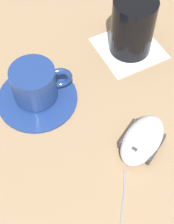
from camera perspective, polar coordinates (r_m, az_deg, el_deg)
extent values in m
plane|color=#9E7F5B|center=(0.64, 2.34, 2.93)|extent=(3.00, 3.00, 0.00)
cylinder|color=navy|center=(0.63, -8.27, 2.38)|extent=(0.15, 0.15, 0.01)
cylinder|color=navy|center=(0.61, -8.83, 4.77)|extent=(0.08, 0.08, 0.06)
torus|color=navy|center=(0.61, -4.68, 5.65)|extent=(0.05, 0.01, 0.05)
ellipsoid|color=silver|center=(0.57, 9.21, -4.58)|extent=(0.11, 0.12, 0.04)
cylinder|color=#38383D|center=(0.55, 7.93, -6.24)|extent=(0.01, 0.01, 0.01)
cube|color=#38383D|center=(0.57, 11.48, -6.10)|extent=(0.04, 0.04, 0.02)
cube|color=#38383D|center=(0.58, 6.84, -3.54)|extent=(0.04, 0.04, 0.02)
cylinder|color=gray|center=(0.55, 6.12, -11.96)|extent=(0.02, 0.05, 0.00)
cylinder|color=gray|center=(0.54, 5.80, -16.74)|extent=(0.02, 0.05, 0.00)
sphere|color=gray|center=(0.56, 6.19, -9.68)|extent=(0.00, 0.00, 0.00)
sphere|color=gray|center=(0.54, 6.05, -14.32)|extent=(0.00, 0.00, 0.00)
cube|color=white|center=(0.72, 6.95, 10.53)|extent=(0.15, 0.15, 0.00)
cylinder|color=black|center=(0.67, 7.60, 13.96)|extent=(0.08, 0.08, 0.12)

